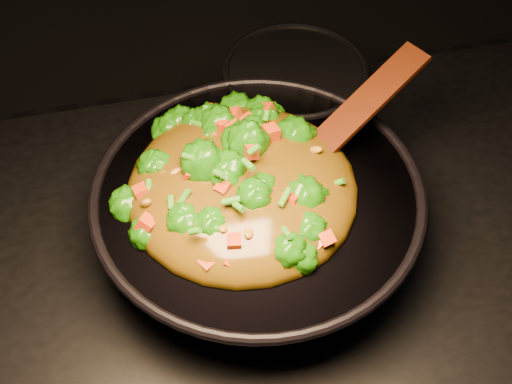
{
  "coord_description": "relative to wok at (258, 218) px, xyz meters",
  "views": [
    {
      "loc": [
        -0.24,
        -0.49,
        1.73
      ],
      "look_at": [
        -0.11,
        0.09,
        1.01
      ],
      "focal_mm": 45.0,
      "sensor_mm": 36.0,
      "label": 1
    }
  ],
  "objects": [
    {
      "name": "stir_fry",
      "position": [
        -0.02,
        0.0,
        0.12
      ],
      "size": [
        0.43,
        0.43,
        0.11
      ],
      "primitive_type": null,
      "rotation": [
        0.0,
        0.0,
        0.41
      ],
      "color": "#1C6407",
      "rests_on": "wok"
    },
    {
      "name": "back_pot",
      "position": [
        0.12,
        0.24,
        0.0
      ],
      "size": [
        0.28,
        0.28,
        0.14
      ],
      "primitive_type": "cylinder",
      "rotation": [
        0.0,
        0.0,
        -0.2
      ],
      "color": "black",
      "rests_on": "stovetop"
    },
    {
      "name": "spatula",
      "position": [
        0.14,
        0.06,
        0.12
      ],
      "size": [
        0.28,
        0.17,
        0.12
      ],
      "primitive_type": "cube",
      "rotation": [
        0.0,
        -0.38,
        0.46
      ],
      "color": "#391906",
      "rests_on": "wok"
    },
    {
      "name": "wok",
      "position": [
        0.0,
        0.0,
        0.0
      ],
      "size": [
        0.54,
        0.54,
        0.13
      ],
      "primitive_type": null,
      "rotation": [
        0.0,
        0.0,
        0.19
      ],
      "color": "black",
      "rests_on": "stovetop"
    }
  ]
}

